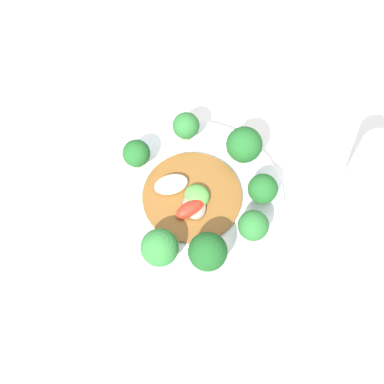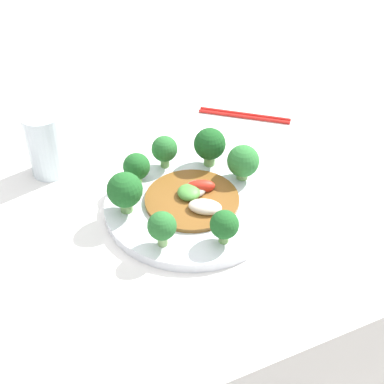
{
  "view_description": "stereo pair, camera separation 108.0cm",
  "coord_description": "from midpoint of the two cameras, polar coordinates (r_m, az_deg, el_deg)",
  "views": [
    {
      "loc": [
        0.34,
        0.21,
        1.56
      ],
      "look_at": [
        0.03,
        -0.02,
        0.79
      ],
      "focal_mm": 50.0,
      "sensor_mm": 36.0,
      "label": 1
    },
    {
      "loc": [
        -0.26,
        -0.67,
        1.36
      ],
      "look_at": [
        0.03,
        -0.02,
        0.79
      ],
      "focal_mm": 50.0,
      "sensor_mm": 36.0,
      "label": 2
    }
  ],
  "objects": [
    {
      "name": "stirfry_center",
      "position": [
        0.71,
        16.55,
        -35.41
      ],
      "size": [
        0.16,
        0.16,
        0.03
      ],
      "color": "brown",
      "rests_on": "plate"
    },
    {
      "name": "ground_plane",
      "position": [
        1.48,
        9.31,
        -30.34
      ],
      "size": [
        8.0,
        8.0,
        0.0
      ],
      "primitive_type": "plane",
      "color": "#B7B2A8"
    },
    {
      "name": "broccoli_east",
      "position": [
        0.7,
        13.42,
        -44.12
      ],
      "size": [
        0.06,
        0.06,
        0.07
      ],
      "color": "#7AAD5B",
      "rests_on": "plate"
    },
    {
      "name": "broccoli_southwest",
      "position": [
        0.67,
        15.25,
        -26.05
      ],
      "size": [
        0.05,
        0.05,
        0.06
      ],
      "color": "#89B76B",
      "rests_on": "plate"
    },
    {
      "name": "broccoli_west",
      "position": [
        0.7,
        24.18,
        -28.06
      ],
      "size": [
        0.06,
        0.06,
        0.07
      ],
      "color": "#70A356",
      "rests_on": "plate"
    },
    {
      "name": "plate",
      "position": [
        0.73,
        16.43,
        -35.04
      ],
      "size": [
        0.3,
        0.3,
        0.02
      ],
      "color": "silver",
      "rests_on": "table"
    },
    {
      "name": "broccoli_north",
      "position": [
        0.73,
        27.61,
        -38.94
      ],
      "size": [
        0.05,
        0.05,
        0.06
      ],
      "color": "#70A356",
      "rests_on": "plate"
    },
    {
      "name": "broccoli_northwest",
      "position": [
        0.73,
        27.75,
        -33.59
      ],
      "size": [
        0.05,
        0.05,
        0.06
      ],
      "color": "#7AAD5B",
      "rests_on": "plate"
    },
    {
      "name": "drinking_glass",
      "position": [
        0.8,
        40.24,
        -27.43
      ],
      "size": [
        0.07,
        0.07,
        0.12
      ],
      "color": "silver",
      "rests_on": "table"
    },
    {
      "name": "broccoli_south",
      "position": [
        0.66,
        7.86,
        -31.13
      ],
      "size": [
        0.05,
        0.05,
        0.06
      ],
      "color": "#7AAD5B",
      "rests_on": "plate"
    },
    {
      "name": "table",
      "position": [
        1.11,
        12.62,
        -31.5
      ],
      "size": [
        0.91,
        0.7,
        0.75
      ],
      "color": "silver",
      "rests_on": "ground_plane"
    },
    {
      "name": "broccoli_northeast",
      "position": [
        0.71,
        22.0,
        -43.94
      ],
      "size": [
        0.06,
        0.06,
        0.08
      ],
      "color": "#70A356",
      "rests_on": "plate"
    }
  ]
}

